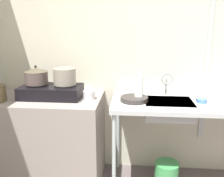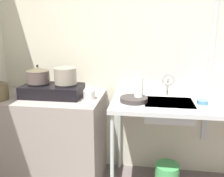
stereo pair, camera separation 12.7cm
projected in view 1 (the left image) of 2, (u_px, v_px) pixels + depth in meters
name	position (u px, v px, depth m)	size (l,w,h in m)	color
wall_back	(173.00, 51.00, 2.55)	(4.57, 0.10, 2.67)	beige
wall_metal_strip	(210.00, 39.00, 2.43)	(0.05, 0.01, 2.14)	#AFB1B2
counter_concrete	(48.00, 140.00, 2.51)	(1.12, 0.66, 0.91)	gray
counter_sink	(197.00, 108.00, 2.29)	(1.60, 0.66, 0.91)	#AFB1B2
stove	(51.00, 91.00, 2.38)	(0.59, 0.32, 0.14)	black
pot_on_left_burner	(36.00, 76.00, 2.35)	(0.23, 0.23, 0.18)	#50423F
pot_on_right_burner	(65.00, 76.00, 2.33)	(0.21, 0.21, 0.16)	gray
percolator	(89.00, 92.00, 2.31)	(0.11, 0.11, 0.16)	silver
sink_basin	(168.00, 109.00, 2.30)	(0.44, 0.35, 0.15)	#AFB1B2
faucet	(167.00, 80.00, 2.39)	(0.12, 0.07, 0.24)	#AFB1B2
frying_pan	(134.00, 99.00, 2.27)	(0.26, 0.26, 0.04)	#312C2A
small_bowl_on_drainboard	(201.00, 101.00, 2.23)	(0.10, 0.10, 0.04)	teal
bottle_by_sink	(139.00, 88.00, 2.27)	(0.08, 0.08, 0.29)	white
bucket_on_floor	(166.00, 174.00, 2.49)	(0.24, 0.24, 0.25)	#409851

